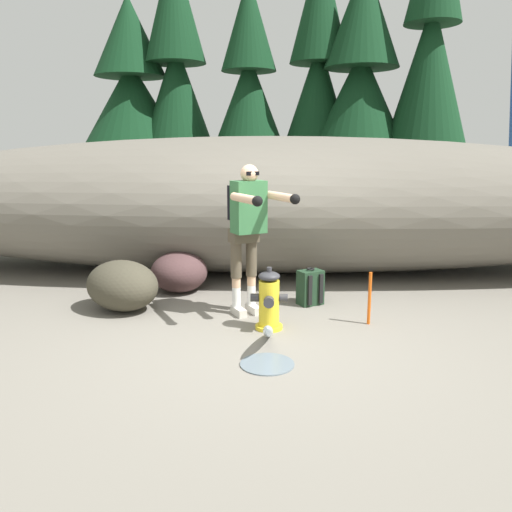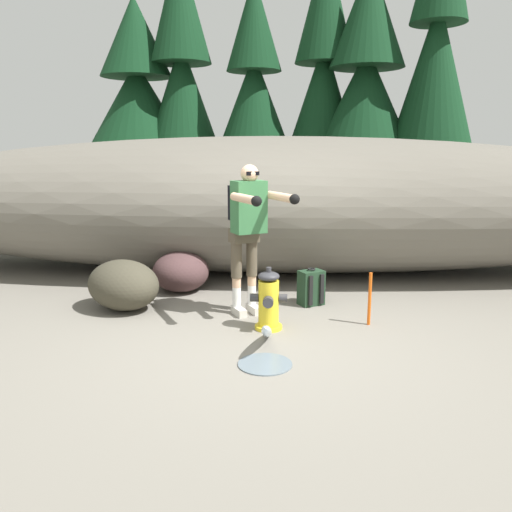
% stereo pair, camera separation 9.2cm
% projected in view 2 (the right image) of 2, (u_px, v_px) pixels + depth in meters
% --- Properties ---
extents(ground_plane, '(56.00, 56.00, 0.04)m').
position_uv_depth(ground_plane, '(264.00, 342.00, 5.32)').
color(ground_plane, slate).
extents(dirt_embankment, '(14.00, 3.20, 2.12)m').
position_uv_depth(dirt_embankment, '(272.00, 204.00, 8.21)').
color(dirt_embankment, '#666056').
rests_on(dirt_embankment, ground_plane).
extents(fire_hydrant, '(0.40, 0.35, 0.69)m').
position_uv_depth(fire_hydrant, '(269.00, 301.00, 5.58)').
color(fire_hydrant, yellow).
rests_on(fire_hydrant, ground_plane).
extents(hydrant_water_jet, '(0.50, 1.07, 0.45)m').
position_uv_depth(hydrant_water_jet, '(266.00, 339.00, 4.98)').
color(hydrant_water_jet, silver).
rests_on(hydrant_water_jet, ground_plane).
extents(utility_worker, '(0.82, 1.03, 1.76)m').
position_uv_depth(utility_worker, '(248.00, 221.00, 5.87)').
color(utility_worker, beige).
rests_on(utility_worker, ground_plane).
extents(spare_backpack, '(0.36, 0.36, 0.47)m').
position_uv_depth(spare_backpack, '(311.00, 288.00, 6.48)').
color(spare_backpack, '#1E3823').
rests_on(spare_backpack, ground_plane).
extents(boulder_large, '(1.23, 1.17, 0.61)m').
position_uv_depth(boulder_large, '(123.00, 285.00, 6.28)').
color(boulder_large, '#403C2F').
rests_on(boulder_large, ground_plane).
extents(boulder_mid, '(0.93, 0.92, 0.55)m').
position_uv_depth(boulder_mid, '(181.00, 272.00, 7.07)').
color(boulder_mid, '#4C3334').
rests_on(boulder_mid, ground_plane).
extents(pine_tree_far_left, '(3.00, 3.00, 5.94)m').
position_uv_depth(pine_tree_far_left, '(137.00, 91.00, 14.20)').
color(pine_tree_far_left, '#47331E').
rests_on(pine_tree_far_left, ground_plane).
extents(pine_tree_left, '(2.51, 2.51, 7.11)m').
position_uv_depth(pine_tree_left, '(182.00, 83.00, 13.86)').
color(pine_tree_left, '#47331E').
rests_on(pine_tree_left, ground_plane).
extents(pine_tree_center, '(2.19, 2.19, 6.19)m').
position_uv_depth(pine_tree_center, '(254.00, 88.00, 13.33)').
color(pine_tree_center, '#47331E').
rests_on(pine_tree_center, ground_plane).
extents(pine_tree_right, '(2.29, 2.29, 6.92)m').
position_uv_depth(pine_tree_right, '(323.00, 84.00, 13.09)').
color(pine_tree_right, '#47331E').
rests_on(pine_tree_right, ground_plane).
extents(pine_tree_far_right, '(2.81, 2.81, 6.26)m').
position_uv_depth(pine_tree_far_right, '(366.00, 86.00, 12.56)').
color(pine_tree_far_right, '#47331E').
rests_on(pine_tree_far_right, ground_plane).
extents(pine_tree_ridge_end, '(2.00, 2.00, 7.65)m').
position_uv_depth(pine_tree_ridge_end, '(437.00, 47.00, 11.84)').
color(pine_tree_ridge_end, '#47331E').
rests_on(pine_tree_ridge_end, ground_plane).
extents(survey_stake, '(0.04, 0.04, 0.60)m').
position_uv_depth(survey_stake, '(370.00, 299.00, 5.72)').
color(survey_stake, '#E55914').
rests_on(survey_stake, ground_plane).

